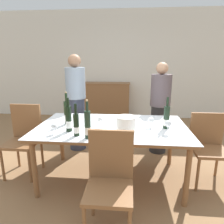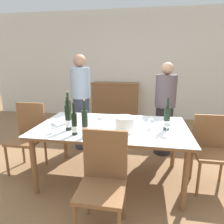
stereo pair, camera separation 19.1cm
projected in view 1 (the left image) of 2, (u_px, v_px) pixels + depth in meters
name	position (u px, v px, depth m)	size (l,w,h in m)	color
ground_plane	(112.00, 178.00, 2.70)	(12.00, 12.00, 0.00)	olive
back_wall	(122.00, 66.00, 5.35)	(8.00, 0.10, 2.80)	silver
sideboard_cabinet	(107.00, 101.00, 5.33)	(1.22, 0.46, 0.98)	brown
dining_table	(112.00, 130.00, 2.53)	(1.86, 1.10, 0.74)	brown
ice_bucket	(126.00, 124.00, 2.28)	(0.24, 0.24, 0.18)	white
wine_bottle_0	(88.00, 125.00, 2.08)	(0.07, 0.07, 0.41)	#1E3323
wine_bottle_1	(69.00, 119.00, 2.29)	(0.07, 0.07, 0.39)	black
wine_bottle_2	(67.00, 113.00, 2.56)	(0.07, 0.07, 0.42)	black
wine_bottle_3	(166.00, 118.00, 2.39)	(0.07, 0.07, 0.38)	#1E3323
wine_bottle_4	(76.00, 125.00, 2.16)	(0.06, 0.06, 0.36)	black
wine_glass_0	(54.00, 127.00, 2.21)	(0.07, 0.07, 0.13)	white
wine_glass_1	(100.00, 120.00, 2.43)	(0.07, 0.07, 0.13)	white
wine_glass_2	(168.00, 124.00, 2.23)	(0.08, 0.08, 0.15)	white
wine_glass_3	(151.00, 121.00, 2.42)	(0.08, 0.08, 0.13)	white
chair_near_front	(110.00, 176.00, 1.82)	(0.42, 0.42, 0.93)	brown
chair_left_end	(24.00, 135.00, 2.75)	(0.42, 0.42, 0.96)	brown
chair_right_end	(208.00, 143.00, 2.54)	(0.42, 0.42, 0.89)	brown
person_host	(76.00, 104.00, 3.42)	(0.33, 0.33, 1.64)	#383F56
person_guest_left	(160.00, 109.00, 3.31)	(0.33, 0.33, 1.52)	#262628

